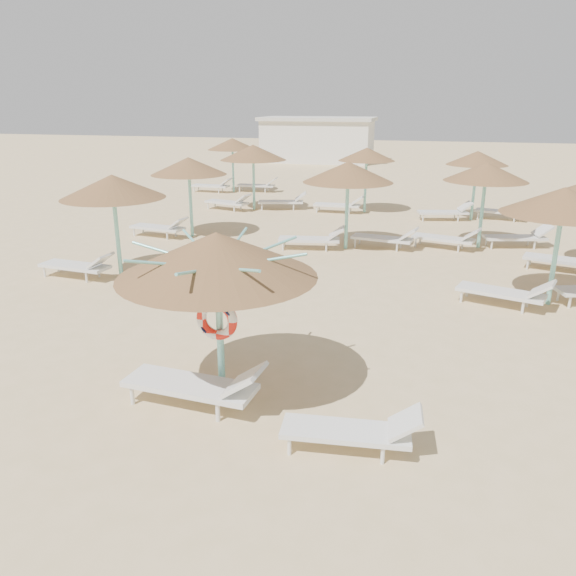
# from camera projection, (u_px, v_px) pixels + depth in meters

# --- Properties ---
(ground) EXTENTS (120.00, 120.00, 0.00)m
(ground) POSITION_uv_depth(u_px,v_px,m) (240.00, 391.00, 9.06)
(ground) COLOR #D8B683
(ground) RESTS_ON ground
(main_palapa) EXTENTS (2.97, 2.97, 2.66)m
(main_palapa) POSITION_uv_depth(u_px,v_px,m) (217.00, 256.00, 8.18)
(main_palapa) COLOR #7CD7CC
(main_palapa) RESTS_ON ground
(lounger_main_a) EXTENTS (2.25, 0.84, 0.80)m
(lounger_main_a) POSITION_uv_depth(u_px,v_px,m) (198.00, 385.00, 8.48)
(lounger_main_a) COLOR silver
(lounger_main_a) RESTS_ON ground
(lounger_main_b) EXTENTS (1.89, 0.72, 0.67)m
(lounger_main_b) POSITION_uv_depth(u_px,v_px,m) (355.00, 430.00, 7.42)
(lounger_main_b) COLOR silver
(lounger_main_b) RESTS_ON ground
(palapa_field) EXTENTS (22.16, 17.63, 2.70)m
(palapa_field) POSITION_uv_depth(u_px,v_px,m) (393.00, 173.00, 17.66)
(palapa_field) COLOR #7CD7CC
(palapa_field) RESTS_ON ground
(service_hut) EXTENTS (8.40, 4.40, 3.25)m
(service_hut) POSITION_uv_depth(u_px,v_px,m) (318.00, 139.00, 42.07)
(service_hut) COLOR silver
(service_hut) RESTS_ON ground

